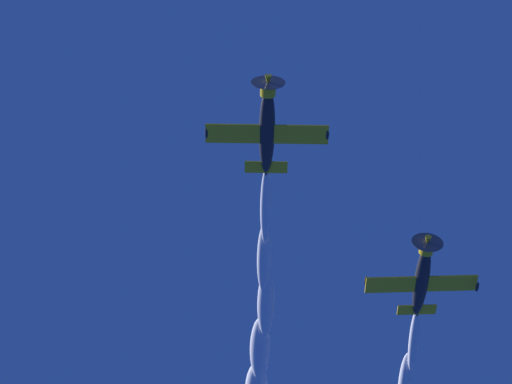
{
  "coord_description": "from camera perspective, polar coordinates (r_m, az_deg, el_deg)",
  "views": [
    {
      "loc": [
        14.42,
        22.46,
        1.47
      ],
      "look_at": [
        -2.73,
        -6.19,
        64.71
      ],
      "focal_mm": 59.86,
      "sensor_mm": 36.0,
      "label": 1
    }
  ],
  "objects": [
    {
      "name": "airplane_left_wingman",
      "position": [
        75.66,
        11.03,
        -5.65
      ],
      "size": [
        9.31,
        8.57,
        3.49
      ],
      "color": "#232328"
    },
    {
      "name": "airplane_lead",
      "position": [
        67.96,
        0.74,
        4.37
      ],
      "size": [
        9.32,
        8.59,
        3.05
      ],
      "color": "#232328"
    }
  ]
}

